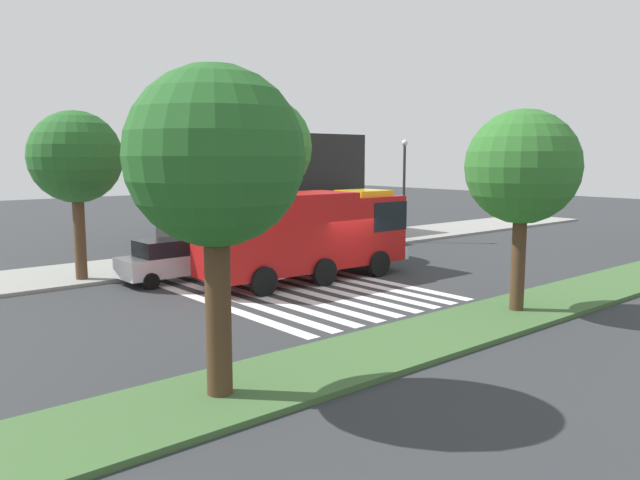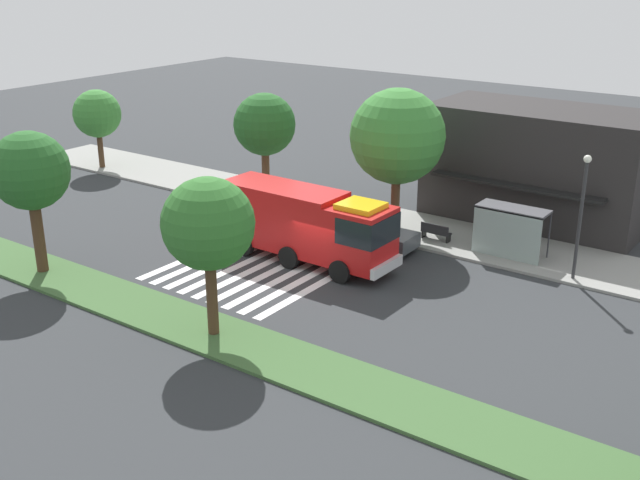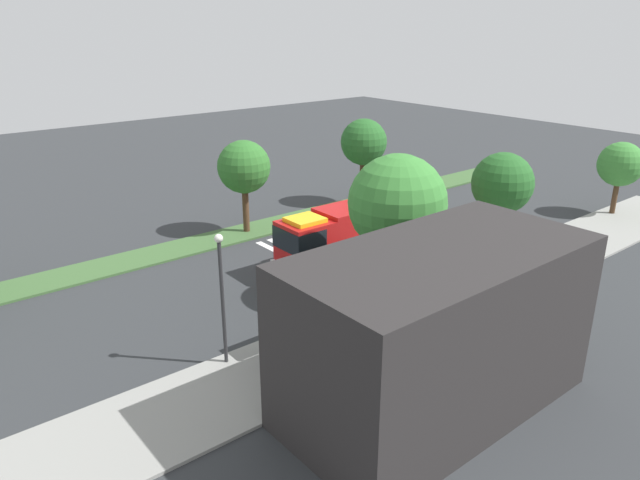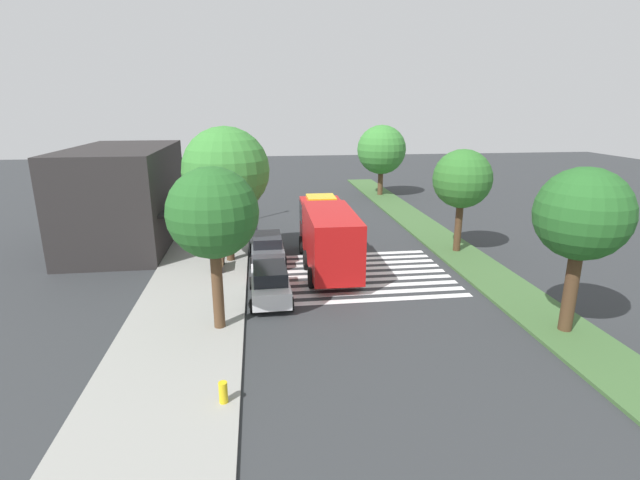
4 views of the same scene
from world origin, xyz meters
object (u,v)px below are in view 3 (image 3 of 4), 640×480
at_px(fire_truck, 344,233).
at_px(median_tree_west, 244,167).
at_px(bench_west_of_shelter, 420,288).
at_px(parked_car_mid, 364,275).
at_px(median_tree_far_west, 364,143).
at_px(bus_stop_shelter, 304,308).
at_px(street_lamp, 222,288).
at_px(sidewalk_tree_west, 502,184).
at_px(bench_near_shelter, 368,308).
at_px(sidewalk_tree_center, 397,204).
at_px(parked_car_west, 436,249).
at_px(fire_hydrant, 536,234).
at_px(sidewalk_tree_far_west, 621,165).

xyz_separation_m(fire_truck, median_tree_west, (1.53, -8.59, 2.65)).
xyz_separation_m(bench_west_of_shelter, median_tree_west, (1.64, -14.67, 4.10)).
distance_m(parked_car_mid, median_tree_far_west, 16.86).
bearing_deg(parked_car_mid, fire_truck, -114.64).
distance_m(bus_stop_shelter, street_lamp, 4.11).
distance_m(parked_car_mid, sidewalk_tree_west, 10.09).
relative_size(bus_stop_shelter, street_lamp, 0.59).
xyz_separation_m(bench_near_shelter, sidewalk_tree_center, (-2.25, -0.46, 4.88)).
height_order(fire_truck, street_lamp, street_lamp).
bearing_deg(street_lamp, median_tree_far_west, -146.54).
bearing_deg(median_tree_west, sidewalk_tree_center, 90.17).
height_order(parked_car_mid, bench_west_of_shelter, parked_car_mid).
height_order(bus_stop_shelter, bench_west_of_shelter, bus_stop_shelter).
relative_size(median_tree_far_west, median_tree_west, 1.05).
relative_size(sidewalk_tree_west, median_tree_far_west, 1.00).
relative_size(parked_car_west, sidewalk_tree_west, 0.65).
relative_size(street_lamp, sidewalk_tree_center, 0.75).
bearing_deg(bench_near_shelter, fire_hydrant, -176.68).
bearing_deg(median_tree_far_west, sidewalk_tree_center, 52.19).
relative_size(fire_truck, sidewalk_tree_west, 1.40).
bearing_deg(median_tree_far_west, bench_near_shelter, 47.84).
height_order(bench_near_shelter, sidewalk_tree_west, sidewalk_tree_west).
relative_size(sidewalk_tree_west, median_tree_west, 1.05).
relative_size(bench_near_shelter, sidewalk_tree_west, 0.24).
relative_size(bus_stop_shelter, median_tree_west, 0.55).
height_order(fire_truck, sidewalk_tree_center, sidewalk_tree_center).
distance_m(street_lamp, fire_hydrant, 24.32).
relative_size(fire_truck, fire_hydrant, 13.43).
height_order(street_lamp, sidewalk_tree_west, sidewalk_tree_west).
relative_size(parked_car_mid, median_tree_west, 0.69).
distance_m(fire_truck, bench_west_of_shelter, 6.26).
distance_m(parked_car_west, median_tree_west, 13.97).
bearing_deg(fire_truck, bus_stop_shelter, 38.78).
height_order(fire_truck, median_tree_far_west, median_tree_far_west).
relative_size(bench_near_shelter, median_tree_far_west, 0.24).
height_order(parked_car_west, median_tree_far_west, median_tree_far_west).
bearing_deg(sidewalk_tree_far_west, fire_hydrant, -2.94).
relative_size(parked_car_west, sidewalk_tree_center, 0.56).
distance_m(sidewalk_tree_center, median_tree_west, 14.24).
distance_m(street_lamp, median_tree_far_west, 25.09).
height_order(sidewalk_tree_west, median_tree_west, sidewalk_tree_west).
height_order(parked_car_mid, median_tree_far_west, median_tree_far_west).
distance_m(bench_near_shelter, sidewalk_tree_center, 5.40).
height_order(street_lamp, sidewalk_tree_center, sidewalk_tree_center).
xyz_separation_m(fire_truck, sidewalk_tree_far_west, (-22.48, 5.63, 1.88)).
bearing_deg(bench_near_shelter, fire_truck, -121.60).
relative_size(street_lamp, median_tree_far_west, 0.87).
bearing_deg(sidewalk_tree_west, sidewalk_tree_center, 0.00).
distance_m(bench_west_of_shelter, street_lamp, 11.90).
height_order(fire_truck, parked_car_west, fire_truck).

